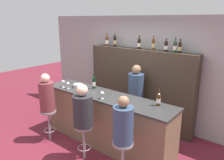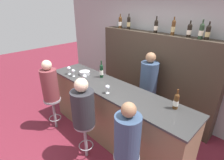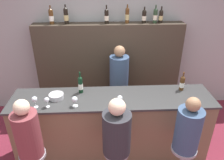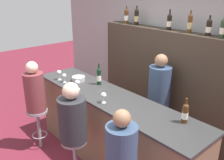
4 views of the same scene
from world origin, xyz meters
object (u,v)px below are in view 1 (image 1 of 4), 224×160
(wine_bottle_backbar_0, at_px, (107,41))
(wine_bottle_backbar_2, at_px, (139,43))
(wine_bottle_counter_1, at_px, (159,99))
(bar_stool_middle, at_px, (84,133))
(wine_bottle_backbar_6, at_px, (180,47))
(bar_stool_left, at_px, (49,117))
(bar_stool_right, at_px, (123,151))
(wine_glass_2, at_px, (80,87))
(wine_bottle_backbar_1, at_px, (115,41))
(bartender, at_px, (135,101))
(guest_seated_right, at_px, (123,123))
(wine_bottle_counter_0, at_px, (94,82))
(guest_seated_middle, at_px, (83,109))
(wine_glass_1, at_px, (68,84))
(metal_bowl, at_px, (78,86))
(wine_bottle_backbar_5, at_px, (175,46))
(guest_seated_left, at_px, (47,95))
(wine_bottle_backbar_4, at_px, (166,46))
(wine_glass_3, at_px, (102,93))
(wine_bottle_backbar_3, at_px, (153,44))
(wine_glass_0, at_px, (63,82))

(wine_bottle_backbar_0, bearing_deg, wine_bottle_backbar_2, 0.00)
(wine_bottle_counter_1, bearing_deg, bar_stool_middle, -142.59)
(wine_bottle_backbar_6, bearing_deg, bar_stool_left, -136.25)
(bar_stool_right, bearing_deg, wine_bottle_backbar_6, 88.89)
(wine_glass_2, bearing_deg, wine_bottle_backbar_0, 108.62)
(wine_bottle_backbar_1, bearing_deg, bartender, -23.76)
(guest_seated_right, bearing_deg, wine_bottle_counter_0, 149.53)
(guest_seated_middle, xyz_separation_m, guest_seated_right, (0.88, 0.00, -0.00))
(bar_stool_middle, bearing_deg, wine_bottle_backbar_1, 112.06)
(wine_bottle_counter_1, distance_m, wine_bottle_backbar_1, 2.26)
(wine_glass_1, distance_m, guest_seated_right, 1.84)
(metal_bowl, bearing_deg, guest_seated_middle, -38.32)
(wine_bottle_backbar_5, distance_m, bar_stool_middle, 2.52)
(wine_bottle_counter_0, bearing_deg, wine_bottle_backbar_5, 40.13)
(wine_bottle_counter_1, distance_m, bartender, 1.23)
(guest_seated_left, bearing_deg, bar_stool_right, 0.00)
(wine_bottle_counter_1, bearing_deg, wine_bottle_backbar_2, 135.36)
(wine_bottle_counter_1, xyz_separation_m, wine_bottle_backbar_4, (-0.43, 1.09, 0.77))
(wine_glass_3, relative_size, guest_seated_right, 0.19)
(wine_bottle_counter_1, height_order, guest_seated_right, guest_seated_right)
(wine_glass_3, bearing_deg, bartender, 85.83)
(wine_bottle_backbar_0, bearing_deg, guest_seated_left, -91.08)
(bartender, bearing_deg, bar_stool_left, -129.02)
(wine_glass_2, distance_m, wine_glass_3, 0.60)
(wine_glass_1, bearing_deg, wine_bottle_counter_0, 40.61)
(wine_bottle_backbar_2, xyz_separation_m, wine_bottle_backbar_5, (0.87, -0.00, 0.00))
(wine_bottle_backbar_3, height_order, wine_bottle_backbar_5, wine_bottle_backbar_3)
(wine_glass_0, bearing_deg, bartender, 40.96)
(wine_glass_1, bearing_deg, wine_bottle_backbar_6, 38.59)
(wine_bottle_backbar_1, height_order, wine_bottle_backbar_4, wine_bottle_backbar_1)
(metal_bowl, distance_m, bar_stool_right, 1.91)
(wine_bottle_backbar_0, distance_m, guest_seated_middle, 2.36)
(wine_bottle_backbar_4, height_order, bartender, wine_bottle_backbar_4)
(wine_glass_1, xyz_separation_m, metal_bowl, (0.08, 0.21, -0.07))
(wine_bottle_backbar_4, distance_m, guest_seated_left, 2.69)
(wine_bottle_backbar_4, height_order, wine_glass_0, wine_bottle_backbar_4)
(guest_seated_left, distance_m, guest_seated_middle, 1.06)
(wine_bottle_backbar_0, height_order, wine_glass_0, wine_bottle_backbar_0)
(wine_glass_3, relative_size, bar_stool_middle, 0.21)
(wine_bottle_backbar_2, distance_m, wine_bottle_backbar_4, 0.67)
(wine_bottle_counter_1, distance_m, wine_bottle_backbar_3, 1.54)
(wine_bottle_backbar_5, distance_m, guest_seated_right, 2.13)
(wine_bottle_backbar_3, distance_m, wine_glass_0, 2.15)
(bar_stool_right, bearing_deg, wine_bottle_counter_0, 149.53)
(wine_bottle_backbar_0, height_order, wine_bottle_backbar_2, same)
(wine_bottle_counter_1, bearing_deg, guest_seated_middle, -142.59)
(bar_stool_right, bearing_deg, bartender, 116.17)
(wine_bottle_backbar_3, distance_m, bar_stool_middle, 2.41)
(bar_stool_middle, xyz_separation_m, guest_seated_right, (0.88, 0.00, 0.48))
(wine_bottle_backbar_0, height_order, metal_bowl, wine_bottle_backbar_0)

